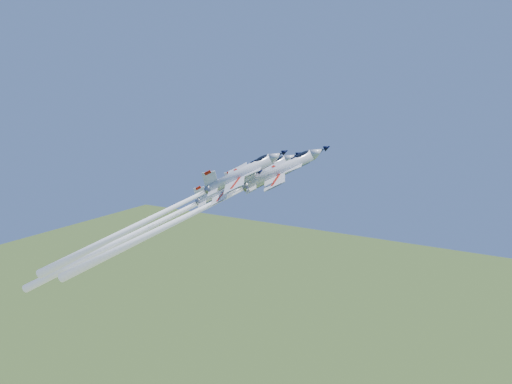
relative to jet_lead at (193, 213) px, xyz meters
The scene contains 4 objects.
jet_lead is the anchor object (origin of this frame).
jet_left 14.29m from the jet_lead, 158.65° to the left, with size 46.05×27.63×47.29m.
jet_right 6.22m from the jet_lead, 121.57° to the right, with size 37.65×22.27×35.63m.
jet_slot 9.58m from the jet_lead, behind, with size 34.71×20.63×33.27m.
Camera 1 is at (54.28, -90.32, 115.28)m, focal length 40.00 mm.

